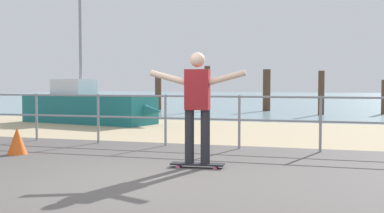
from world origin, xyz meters
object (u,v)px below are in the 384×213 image
Objects in this scene: traffic_cone at (17,141)px; skateboarder at (197,101)px; skateboard at (197,164)px; sailboat at (92,107)px.

skateboarder is at bearing -5.92° from traffic_cone.
skateboard is 1.63× the size of traffic_cone.
skateboard is 0.95m from skateboarder.
skateboard is 0.49× the size of skateboarder.
skateboarder reaches higher than skateboard.
sailboat reaches higher than skateboard.
traffic_cone is at bearing 174.08° from skateboard.
skateboarder is at bearing -116.57° from skateboard.
skateboard is at bearing 63.43° from skateboarder.
traffic_cone reaches higher than skateboard.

